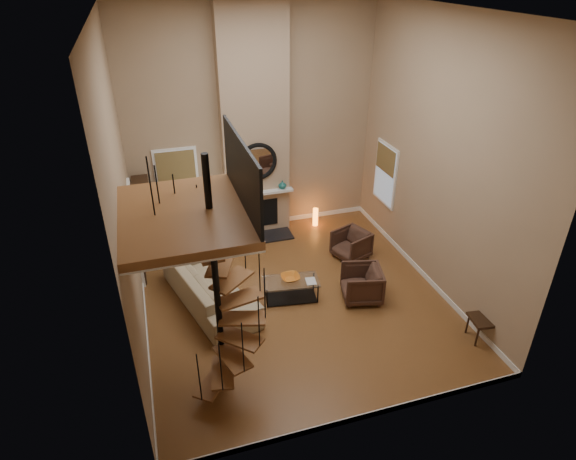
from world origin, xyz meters
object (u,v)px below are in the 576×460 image
object	(u,v)px
hutch	(145,216)
armchair_near	(353,244)
accent_lamp	(315,217)
side_chair	(489,315)
armchair_far	(365,284)
sofa	(209,286)
floor_lamp	(212,200)
coffee_table	(291,287)

from	to	relation	value
hutch	armchair_near	distance (m)	4.91
accent_lamp	side_chair	bearing A→B (deg)	-73.01
armchair_near	armchair_far	world-z (taller)	armchair_far
accent_lamp	side_chair	xyz separation A→B (m)	(1.53, -5.02, 0.28)
sofa	floor_lamp	distance (m)	2.16
hutch	armchair_far	bearing A→B (deg)	-37.88
coffee_table	accent_lamp	size ratio (longest dim) A/B	2.49
hutch	floor_lamp	xyz separation A→B (m)	(1.50, -0.57, 0.46)
armchair_near	floor_lamp	bearing A→B (deg)	-130.75
side_chair	floor_lamp	bearing A→B (deg)	134.02
armchair_near	armchair_far	xyz separation A→B (m)	(-0.41, -1.55, 0.00)
sofa	accent_lamp	bearing A→B (deg)	-68.05
sofa	armchair_far	bearing A→B (deg)	-120.04
coffee_table	accent_lamp	distance (m)	3.23
sofa	coffee_table	size ratio (longest dim) A/B	2.22
armchair_far	floor_lamp	xyz separation A→B (m)	(-2.66, 2.66, 1.06)
hutch	armchair_near	xyz separation A→B (m)	(4.57, -1.69, -0.60)
floor_lamp	coffee_table	bearing A→B (deg)	-62.07
sofa	floor_lamp	bearing A→B (deg)	-28.88
sofa	armchair_near	xyz separation A→B (m)	(3.51, 0.74, -0.04)
coffee_table	floor_lamp	size ratio (longest dim) A/B	0.71
floor_lamp	side_chair	size ratio (longest dim) A/B	1.73
floor_lamp	accent_lamp	world-z (taller)	floor_lamp
sofa	side_chair	distance (m)	5.38
sofa	floor_lamp	size ratio (longest dim) A/B	1.57
armchair_far	floor_lamp	size ratio (longest dim) A/B	0.47
armchair_far	side_chair	world-z (taller)	side_chair
armchair_far	accent_lamp	size ratio (longest dim) A/B	1.64
sofa	armchair_far	distance (m)	3.20
armchair_far	accent_lamp	xyz separation A→B (m)	(0.09, 3.25, -0.10)
armchair_far	side_chair	size ratio (longest dim) A/B	0.81
armchair_far	floor_lamp	world-z (taller)	floor_lamp
sofa	accent_lamp	xyz separation A→B (m)	(3.19, 2.44, -0.15)
armchair_near	accent_lamp	size ratio (longest dim) A/B	1.54
floor_lamp	accent_lamp	size ratio (longest dim) A/B	3.53
sofa	armchair_near	bearing A→B (deg)	-93.57
hutch	accent_lamp	world-z (taller)	hutch
side_chair	armchair_far	bearing A→B (deg)	132.50
hutch	floor_lamp	distance (m)	1.67
accent_lamp	side_chair	world-z (taller)	side_chair
floor_lamp	accent_lamp	xyz separation A→B (m)	(2.75, 0.59, -1.16)
armchair_near	accent_lamp	distance (m)	1.73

